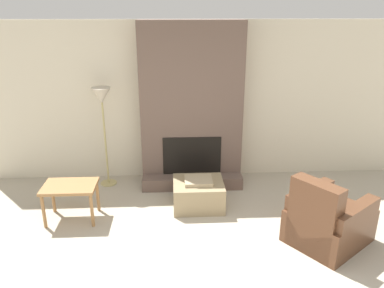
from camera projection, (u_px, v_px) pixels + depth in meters
name	position (u px, v px, depth m)	size (l,w,h in m)	color
wall_back	(191.00, 102.00, 6.17)	(7.00, 0.06, 2.60)	beige
fireplace	(191.00, 109.00, 5.96)	(1.61, 0.66, 2.60)	brown
ottoman	(198.00, 194.00, 5.48)	(0.73, 0.64, 0.44)	#998460
armchair	(326.00, 222.00, 4.59)	(1.21, 1.17, 0.92)	brown
side_table	(70.00, 190.00, 5.06)	(0.71, 0.49, 0.52)	#9E7042
floor_lamp_left	(102.00, 102.00, 5.77)	(0.31, 0.31, 1.62)	tan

